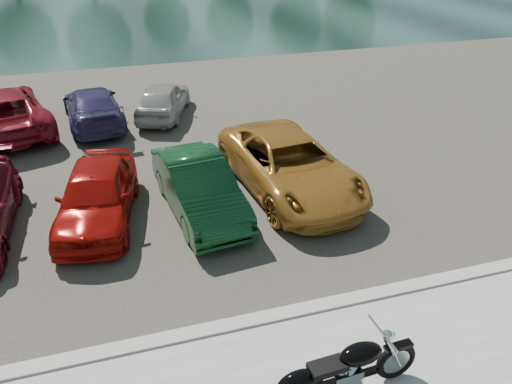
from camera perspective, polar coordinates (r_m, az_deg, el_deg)
kerb at (r=9.33m, az=5.21°, el=-13.42°), size 60.00×0.30×0.14m
parking_lot at (r=16.80m, az=-6.14°, el=6.82°), size 60.00×18.00×0.04m
river at (r=44.84m, az=-14.01°, el=20.27°), size 120.00×40.00×0.00m
motorcycle at (r=7.76m, az=8.96°, el=-19.82°), size 2.33×0.75×1.05m
car_4 at (r=12.06m, az=-17.73°, el=-0.26°), size 2.25×4.19×1.35m
car_5 at (r=11.90m, az=-6.52°, el=0.56°), size 1.83×4.16×1.33m
car_6 at (r=12.80m, az=3.89°, el=3.12°), size 2.91×5.39×1.44m
car_10 at (r=18.43m, az=-26.90°, el=8.32°), size 3.71×5.65×1.44m
car_11 at (r=18.00m, az=-18.18°, el=9.27°), size 2.20×4.47×1.25m
car_12 at (r=18.20m, az=-10.58°, el=10.39°), size 2.57×3.85×1.22m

